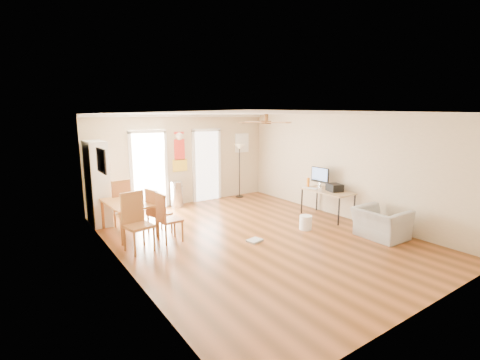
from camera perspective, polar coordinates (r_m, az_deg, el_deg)
floor at (r=7.43m, az=2.66°, el=-9.46°), size 7.00×7.00×0.00m
ceiling at (r=6.98m, az=2.85°, el=11.01°), size 5.50×7.00×0.00m
wall_back at (r=10.07m, az=-9.41°, el=3.36°), size 5.50×0.04×2.60m
wall_front at (r=4.87m, az=28.67°, el=-5.63°), size 5.50×0.04×2.60m
wall_left at (r=5.88m, az=-19.12°, el=-2.27°), size 0.04×7.00×2.60m
wall_right at (r=9.01m, az=16.83°, el=2.19°), size 0.04×7.00×2.60m
crown_molding at (r=6.98m, az=2.84°, el=10.68°), size 5.50×7.00×0.08m
kitchen_doorway at (r=9.70m, az=-14.95°, el=1.37°), size 0.90×0.10×2.10m
bathroom_doorway at (r=10.43m, az=-5.61°, el=2.31°), size 0.80×0.10×2.10m
wall_decal at (r=9.97m, az=-10.06°, el=4.71°), size 0.46×0.03×1.10m
ac_grille at (r=11.03m, az=0.32°, el=6.21°), size 0.50×0.04×0.60m
framed_poster at (r=7.16m, az=-22.16°, el=3.01°), size 0.04×0.66×0.48m
ceiling_fan at (r=6.75m, az=4.40°, el=9.56°), size 1.24×1.24×0.20m
bookshelf at (r=8.74m, az=-22.73°, el=-0.47°), size 0.50×0.93×1.99m
dining_table at (r=7.96m, az=-18.08°, el=-5.91°), size 0.93×1.47×0.71m
dining_chair_right_a at (r=7.70m, az=-13.30°, el=-5.09°), size 0.51×0.51×1.01m
dining_chair_right_b at (r=7.18m, az=-11.60°, el=-6.09°), size 0.44×0.44×1.03m
dining_chair_near at (r=6.79m, az=-16.58°, el=-6.87°), size 0.53×0.53×1.12m
dining_chair_far at (r=8.64m, az=-19.67°, el=-3.46°), size 0.52×0.52×1.08m
trash_can at (r=9.85m, az=-10.50°, el=-2.37°), size 0.43×0.43×0.73m
torchiere_lamp at (r=10.78m, az=-0.09°, el=1.55°), size 0.38×0.38×1.70m
computer_desk at (r=8.99m, az=14.32°, el=-3.88°), size 0.65×1.30×0.70m
imac at (r=9.17m, az=13.19°, el=0.40°), size 0.10×0.58×0.54m
keyboard at (r=9.08m, az=11.57°, el=-1.31°), size 0.24×0.43×0.02m
printer at (r=8.86m, az=15.50°, el=-1.23°), size 0.40×0.44×0.19m
orange_bottle at (r=9.24m, az=11.30°, el=-0.39°), size 0.09×0.09×0.24m
wastebasket_a at (r=7.98m, az=10.90°, el=-6.98°), size 0.30×0.30×0.33m
floor_cloth at (r=7.16m, az=2.46°, el=-10.07°), size 0.34×0.29×0.04m
armchair at (r=7.86m, az=22.45°, el=-6.70°), size 0.88×1.00×0.64m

